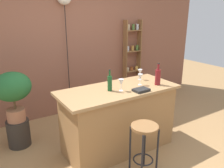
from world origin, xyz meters
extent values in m
plane|color=#A37A4C|center=(0.00, 0.00, 0.00)|extent=(12.00, 12.00, 0.00)
cube|color=#8C5642|center=(0.00, 1.95, 1.40)|extent=(6.40, 0.10, 2.80)
cube|color=#9E7042|center=(0.00, 0.30, 0.45)|extent=(1.56, 0.68, 0.90)
cube|color=#A87F51|center=(0.00, 0.30, 0.92)|extent=(1.69, 0.74, 0.04)
cylinder|color=black|center=(-0.20, -0.49, 0.33)|extent=(0.02, 0.02, 0.65)
cylinder|color=black|center=(0.04, -0.49, 0.33)|extent=(0.02, 0.02, 0.65)
cylinder|color=black|center=(-0.20, -0.25, 0.33)|extent=(0.02, 0.02, 0.65)
cylinder|color=black|center=(0.04, -0.25, 0.33)|extent=(0.02, 0.02, 0.65)
torus|color=black|center=(-0.08, -0.37, 0.22)|extent=(0.25, 0.25, 0.02)
cylinder|color=olive|center=(-0.08, -0.37, 0.67)|extent=(0.32, 0.32, 0.03)
cube|color=olive|center=(1.18, 1.81, 0.89)|extent=(0.02, 0.15, 1.78)
cube|color=olive|center=(1.57, 1.81, 0.89)|extent=(0.02, 0.15, 1.78)
cube|color=olive|center=(1.37, 1.81, 0.22)|extent=(0.37, 0.15, 0.02)
cylinder|color=silver|center=(1.23, 1.81, 0.28)|extent=(0.06, 0.06, 0.10)
cylinder|color=#4C7033|center=(1.32, 1.80, 0.28)|extent=(0.06, 0.06, 0.10)
cylinder|color=gold|center=(1.43, 1.81, 0.28)|extent=(0.06, 0.06, 0.10)
cylinder|color=#AD7A38|center=(1.50, 1.80, 0.28)|extent=(0.06, 0.06, 0.10)
cube|color=olive|center=(1.37, 1.81, 0.67)|extent=(0.37, 0.15, 0.02)
cylinder|color=beige|center=(1.25, 1.80, 0.72)|extent=(0.07, 0.07, 0.08)
cylinder|color=#994C23|center=(1.38, 1.81, 0.72)|extent=(0.07, 0.07, 0.08)
cylinder|color=gold|center=(1.50, 1.80, 0.72)|extent=(0.07, 0.07, 0.08)
cube|color=olive|center=(1.37, 1.81, 1.11)|extent=(0.37, 0.15, 0.02)
cylinder|color=silver|center=(1.24, 1.80, 1.18)|extent=(0.06, 0.06, 0.11)
cylinder|color=#AD7A38|center=(1.38, 1.80, 1.18)|extent=(0.06, 0.06, 0.11)
cylinder|color=#4C7033|center=(1.50, 1.81, 1.18)|extent=(0.06, 0.06, 0.11)
cube|color=olive|center=(1.37, 1.81, 1.56)|extent=(0.37, 0.15, 0.02)
cylinder|color=beige|center=(1.25, 1.81, 1.63)|extent=(0.06, 0.06, 0.12)
cylinder|color=#4C7033|center=(1.38, 1.80, 1.63)|extent=(0.06, 0.06, 0.12)
cylinder|color=silver|center=(1.49, 1.80, 1.63)|extent=(0.06, 0.06, 0.12)
cylinder|color=#2D2823|center=(-1.24, 1.15, 0.21)|extent=(0.33, 0.33, 0.41)
cylinder|color=#A86B4C|center=(-1.24, 1.15, 0.51)|extent=(0.26, 0.26, 0.19)
cylinder|color=brown|center=(-1.24, 1.15, 0.68)|extent=(0.03, 0.03, 0.16)
ellipsoid|color=#23602D|center=(-1.24, 1.15, 0.94)|extent=(0.53, 0.47, 0.42)
cylinder|color=#194C23|center=(-0.15, 0.28, 1.04)|extent=(0.06, 0.06, 0.20)
cylinder|color=#194C23|center=(-0.15, 0.28, 1.18)|extent=(0.02, 0.02, 0.08)
cylinder|color=black|center=(-0.15, 0.28, 1.22)|extent=(0.03, 0.03, 0.01)
cylinder|color=maroon|center=(0.57, 0.13, 1.05)|extent=(0.08, 0.08, 0.22)
cylinder|color=maroon|center=(0.57, 0.13, 1.20)|extent=(0.03, 0.03, 0.09)
cylinder|color=black|center=(0.57, 0.13, 1.25)|extent=(0.03, 0.03, 0.01)
cylinder|color=silver|center=(-0.03, 0.20, 0.94)|extent=(0.06, 0.06, 0.00)
cylinder|color=silver|center=(-0.03, 0.20, 0.98)|extent=(0.01, 0.01, 0.07)
cone|color=silver|center=(-0.03, 0.20, 1.06)|extent=(0.07, 0.07, 0.08)
cylinder|color=silver|center=(0.52, 0.48, 0.94)|extent=(0.06, 0.06, 0.00)
cylinder|color=silver|center=(0.52, 0.48, 0.98)|extent=(0.01, 0.01, 0.07)
cone|color=silver|center=(0.52, 0.48, 1.06)|extent=(0.07, 0.07, 0.08)
cylinder|color=silver|center=(0.35, 0.26, 0.94)|extent=(0.06, 0.06, 0.00)
cylinder|color=silver|center=(0.35, 0.26, 0.98)|extent=(0.01, 0.01, 0.07)
cone|color=silver|center=(0.35, 0.26, 1.06)|extent=(0.07, 0.07, 0.08)
cube|color=black|center=(0.19, 0.04, 0.95)|extent=(0.22, 0.16, 0.03)
cylinder|color=black|center=(-0.12, 1.84, 1.09)|extent=(0.01, 0.01, 2.18)
camera|label=1|loc=(-1.69, -2.19, 1.97)|focal=36.79mm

